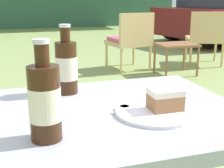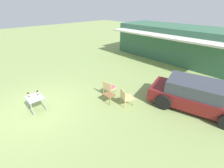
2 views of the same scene
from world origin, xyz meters
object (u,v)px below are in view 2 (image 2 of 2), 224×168
garden_side_table (109,95)px  wicker_chair_plain (126,97)px  cola_bottle_near (38,93)px  cola_bottle_far (29,94)px  cake_on_plate (33,98)px  wicker_chair_cushioned (109,87)px  parked_car (195,95)px  patio_table (35,99)px

garden_side_table → wicker_chair_plain: bearing=30.1°
cola_bottle_near → cola_bottle_far: bearing=-106.9°
garden_side_table → cola_bottle_far: (-1.99, -2.98, 0.43)m
cake_on_plate → wicker_chair_cushioned: bearing=70.8°
wicker_chair_cushioned → cake_on_plate: wicker_chair_cushioned is taller
garden_side_table → cake_on_plate: 3.36m
parked_car → garden_side_table: bearing=-154.4°
wicker_chair_cushioned → cake_on_plate: (-1.16, -3.34, 0.27)m
patio_table → garden_side_table: bearing=58.3°
wicker_chair_cushioned → cola_bottle_near: bearing=56.0°
wicker_chair_cushioned → cola_bottle_far: 3.75m
wicker_chair_cushioned → garden_side_table: wicker_chair_cushioned is taller
wicker_chair_cushioned → garden_side_table: 0.66m
parked_car → cake_on_plate: 7.19m
cola_bottle_far → garden_side_table: bearing=56.3°
wicker_chair_plain → patio_table: size_ratio=1.12×
parked_car → patio_table: size_ratio=5.97×
wicker_chair_cushioned → patio_table: size_ratio=1.12×
parked_car → cola_bottle_far: bearing=-147.0°
parked_car → patio_table: bearing=-146.3°
parked_car → cola_bottle_near: parked_car is taller
wicker_chair_plain → patio_table: wicker_chair_plain is taller
wicker_chair_cushioned → wicker_chair_plain: same height
parked_car → cake_on_plate: (-4.66, -5.48, 0.07)m
cake_on_plate → cola_bottle_near: size_ratio=0.98×
wicker_chair_cushioned → cola_bottle_near: size_ratio=3.39×
parked_car → cola_bottle_near: 7.14m
cola_bottle_far → cola_bottle_near: bearing=73.1°
garden_side_table → patio_table: 3.34m
parked_car → garden_side_table: parked_car is taller
garden_side_table → cola_bottle_near: cola_bottle_near is taller
patio_table → wicker_chair_cushioned: bearing=69.0°
parked_car → cake_on_plate: parked_car is taller
garden_side_table → cake_on_plate: (-1.66, -2.91, 0.35)m
patio_table → cola_bottle_near: bearing=122.4°
cola_bottle_far → wicker_chair_plain: bearing=51.5°
wicker_chair_cushioned → cola_bottle_near: (-1.39, -3.06, 0.35)m
parked_car → cola_bottle_far: size_ratio=18.08×
parked_car → wicker_chair_plain: parked_car is taller
cola_bottle_far → cake_on_plate: bearing=13.1°
garden_side_table → cola_bottle_far: cola_bottle_far is taller
wicker_chair_plain → wicker_chair_cushioned: bearing=21.5°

